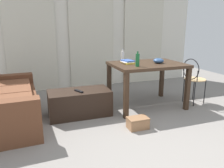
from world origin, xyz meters
TOP-DOWN VIEW (x-y plane):
  - ground_plane at (0.00, 1.27)m, footprint 8.01×8.01m
  - wall_back at (0.00, 3.34)m, footprint 5.23×0.10m
  - curtains at (0.00, 3.25)m, footprint 3.72×0.03m
  - couch at (-1.81, 1.62)m, footprint 0.99×1.77m
  - coffee_table at (-0.67, 1.55)m, footprint 0.97×0.50m
  - craft_table at (0.55, 1.57)m, footprint 1.23×0.91m
  - wire_chair at (1.40, 1.40)m, footprint 0.38×0.40m
  - bottle_near at (0.22, 1.91)m, footprint 0.06×0.06m
  - bottle_far at (0.24, 1.34)m, footprint 0.06×0.06m
  - bowl at (0.74, 1.51)m, footprint 0.18×0.18m
  - book_stack at (0.22, 1.68)m, footprint 0.21×0.27m
  - tv_remote_primary at (-0.69, 1.48)m, footprint 0.12×0.19m
  - shoebox at (0.00, 0.78)m, footprint 0.29×0.20m

SIDE VIEW (x-z plane):
  - ground_plane at x=0.00m, z-range 0.00..0.00m
  - shoebox at x=0.00m, z-range 0.00..0.16m
  - coffee_table at x=-0.67m, z-range 0.00..0.41m
  - couch at x=-1.81m, z-range -0.07..0.66m
  - tv_remote_primary at x=-0.69m, z-range 0.41..0.43m
  - wire_chair at x=1.40m, z-range 0.11..0.95m
  - craft_table at x=0.55m, z-range 0.29..1.07m
  - book_stack at x=0.22m, z-range 0.78..0.84m
  - bowl at x=0.74m, z-range 0.78..0.87m
  - bottle_near at x=0.22m, z-range 0.76..0.99m
  - bottle_far at x=0.24m, z-range 0.77..1.01m
  - curtains at x=0.00m, z-range 0.00..2.38m
  - wall_back at x=0.00m, z-range 0.00..2.61m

